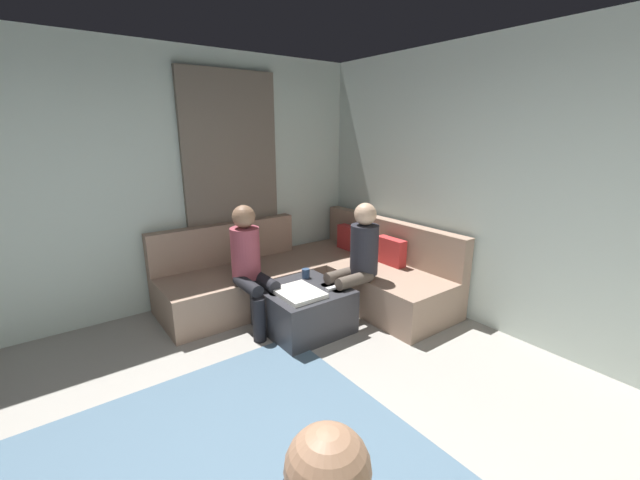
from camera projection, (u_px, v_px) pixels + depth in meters
The scene contains 10 objects.
wall_back at pixel (571, 198), 3.17m from camera, with size 6.00×0.12×2.70m, color silver.
wall_left at pixel (101, 187), 3.75m from camera, with size 0.12×6.00×2.70m, color silver.
curtain_panel at pixel (233, 188), 4.45m from camera, with size 0.06×1.10×2.50m, color #726659.
sectional_couch at pixel (314, 276), 4.45m from camera, with size 2.10×2.55×0.87m.
ottoman at pixel (304, 309), 3.81m from camera, with size 0.76×0.76×0.42m, color #333338.
folded_blanket at pixel (299, 293), 3.60m from camera, with size 0.44×0.36×0.04m, color white.
coffee_mug at pixel (306, 273), 4.01m from camera, with size 0.08×0.08×0.10m, color #334C72.
game_remote at pixel (333, 288), 3.73m from camera, with size 0.05×0.15×0.02m, color white.
person_on_couch_back at pixel (357, 258), 3.88m from camera, with size 0.30×0.60×1.20m.
person_on_couch_side at pixel (251, 263), 3.75m from camera, with size 0.60×0.30×1.20m.
Camera 1 is at (1.31, -0.56, 1.88)m, focal length 22.06 mm.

